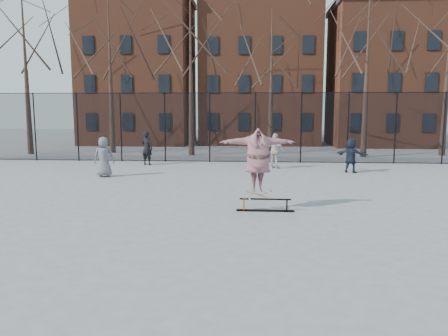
# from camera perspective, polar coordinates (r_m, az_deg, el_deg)

# --- Properties ---
(ground) EXTENTS (100.00, 100.00, 0.00)m
(ground) POSITION_cam_1_polar(r_m,az_deg,el_deg) (12.43, -1.92, -6.71)
(ground) COLOR slate
(skate_rail) EXTENTS (1.77, 0.27, 0.39)m
(skate_rail) POSITION_cam_1_polar(r_m,az_deg,el_deg) (13.43, 5.41, -4.96)
(skate_rail) COLOR black
(skate_rail) RESTS_ON ground
(skateboard) EXTENTS (0.79, 0.19, 0.09)m
(skateboard) POSITION_cam_1_polar(r_m,az_deg,el_deg) (13.37, 4.42, -3.76)
(skateboard) COLOR olive
(skateboard) RESTS_ON skate_rail
(skater) EXTENTS (2.43, 1.04, 1.92)m
(skater) POSITION_cam_1_polar(r_m,az_deg,el_deg) (13.20, 4.47, 0.52)
(skater) COLOR #443A91
(skater) RESTS_ON skateboard
(bystander_grey) EXTENTS (1.00, 0.76, 1.82)m
(bystander_grey) POSITION_cam_1_polar(r_m,az_deg,el_deg) (20.55, -15.42, 1.42)
(bystander_grey) COLOR #5C5D61
(bystander_grey) RESTS_ON ground
(bystander_black) EXTENTS (0.80, 0.68, 1.86)m
(bystander_black) POSITION_cam_1_polar(r_m,az_deg,el_deg) (24.32, -10.03, 2.60)
(bystander_black) COLOR black
(bystander_black) RESTS_ON ground
(bystander_white) EXTENTS (1.12, 0.97, 1.81)m
(bystander_white) POSITION_cam_1_polar(r_m,az_deg,el_deg) (22.67, 6.70, 2.22)
(bystander_white) COLOR beige
(bystander_white) RESTS_ON ground
(bystander_navy) EXTENTS (1.58, 1.20, 1.66)m
(bystander_navy) POSITION_cam_1_polar(r_m,az_deg,el_deg) (21.99, 16.27, 1.58)
(bystander_navy) COLOR #1B2536
(bystander_navy) RESTS_ON ground
(fence) EXTENTS (34.03, 0.07, 4.00)m
(fence) POSITION_cam_1_polar(r_m,az_deg,el_deg) (25.01, 1.27, 5.44)
(fence) COLOR black
(fence) RESTS_ON ground
(tree_row) EXTENTS (33.66, 7.46, 10.67)m
(tree_row) POSITION_cam_1_polar(r_m,az_deg,el_deg) (29.45, 1.28, 16.15)
(tree_row) COLOR black
(tree_row) RESTS_ON ground
(rowhouses) EXTENTS (29.00, 7.00, 13.00)m
(rowhouses) POSITION_cam_1_polar(r_m,az_deg,el_deg) (38.07, 3.49, 12.32)
(rowhouses) COLOR brown
(rowhouses) RESTS_ON ground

